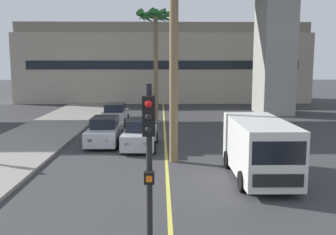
{
  "coord_description": "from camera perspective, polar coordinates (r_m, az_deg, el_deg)",
  "views": [
    {
      "loc": [
        -0.25,
        0.52,
        4.57
      ],
      "look_at": [
        0.0,
        14.0,
        2.65
      ],
      "focal_mm": 40.47,
      "sensor_mm": 36.0,
      "label": 1
    }
  ],
  "objects": [
    {
      "name": "palm_tree_mid_median",
      "position": [
        17.54,
        0.89,
        16.66
      ],
      "size": [
        2.64,
        2.64,
        9.07
      ],
      "color": "brown",
      "rests_on": "ground"
    },
    {
      "name": "car_queue_third",
      "position": [
        29.09,
        -7.97,
        0.42
      ],
      "size": [
        1.87,
        4.12,
        1.56
      ],
      "color": "#B7BABF",
      "rests_on": "ground"
    },
    {
      "name": "car_queue_second",
      "position": [
        21.92,
        -9.51,
        -2.13
      ],
      "size": [
        1.85,
        4.11,
        1.56
      ],
      "color": "#B7BABF",
      "rests_on": "ground"
    },
    {
      "name": "traffic_light_median_near",
      "position": [
        7.34,
        -2.86,
        -6.58
      ],
      "size": [
        0.24,
        0.37,
        4.2
      ],
      "color": "black",
      "rests_on": "ground"
    },
    {
      "name": "palm_tree_near_median",
      "position": [
        30.48,
        -1.9,
        13.18
      ],
      "size": [
        3.17,
        3.14,
        8.83
      ],
      "color": "brown",
      "rests_on": "ground"
    },
    {
      "name": "delivery_van",
      "position": [
        15.49,
        13.54,
        -4.38
      ],
      "size": [
        2.18,
        5.26,
        2.36
      ],
      "color": "silver",
      "rests_on": "ground"
    },
    {
      "name": "car_queue_front",
      "position": [
        20.78,
        -4.23,
        -2.6
      ],
      "size": [
        1.93,
        4.15,
        1.56
      ],
      "color": "#B7BABF",
      "rests_on": "ground"
    },
    {
      "name": "pier_building_backdrop",
      "position": [
        47.19,
        -0.78,
        8.09
      ],
      "size": [
        34.32,
        8.04,
        9.25
      ],
      "color": "#BCB29E",
      "rests_on": "ground"
    },
    {
      "name": "lane_stripe_center",
      "position": [
        23.92,
        -0.45,
        -2.91
      ],
      "size": [
        0.14,
        56.0,
        0.01
      ],
      "primitive_type": "cube",
      "color": "#DBCC4C",
      "rests_on": "ground"
    }
  ]
}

